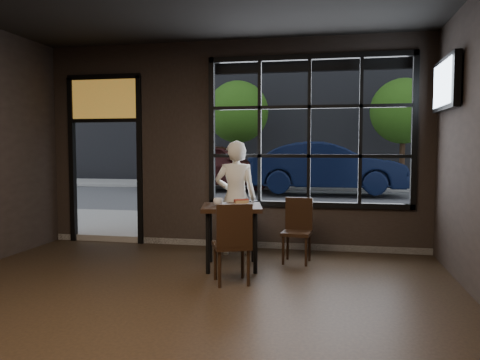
% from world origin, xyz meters
% --- Properties ---
extents(floor, '(6.00, 7.00, 0.02)m').
position_xyz_m(floor, '(0.00, 0.00, -0.01)').
color(floor, black).
rests_on(floor, ground).
extents(window_frame, '(3.06, 0.12, 2.28)m').
position_xyz_m(window_frame, '(1.20, 3.50, 1.80)').
color(window_frame, black).
rests_on(window_frame, ground).
extents(stained_transom, '(1.20, 0.06, 0.70)m').
position_xyz_m(stained_transom, '(-2.10, 3.50, 2.35)').
color(stained_transom, orange).
rests_on(stained_transom, ground).
extents(street_asphalt, '(60.00, 41.00, 0.04)m').
position_xyz_m(street_asphalt, '(0.00, 24.00, -0.02)').
color(street_asphalt, '#545456').
rests_on(street_asphalt, ground).
extents(building_across, '(28.00, 12.00, 15.00)m').
position_xyz_m(building_across, '(0.00, 23.00, 7.50)').
color(building_across, '#5B5956').
rests_on(building_across, ground).
extents(cafe_table, '(0.89, 0.89, 0.82)m').
position_xyz_m(cafe_table, '(0.28, 2.27, 0.41)').
color(cafe_table, black).
rests_on(cafe_table, floor).
extents(chair_near, '(0.53, 0.53, 0.94)m').
position_xyz_m(chair_near, '(0.42, 1.59, 0.47)').
color(chair_near, black).
rests_on(chair_near, floor).
extents(chair_window, '(0.41, 0.41, 0.87)m').
position_xyz_m(chair_window, '(1.09, 2.68, 0.44)').
color(chair_window, black).
rests_on(chair_window, floor).
extents(man, '(0.66, 0.48, 1.66)m').
position_xyz_m(man, '(0.17, 3.03, 0.83)').
color(man, white).
rests_on(man, floor).
extents(hotdog, '(0.21, 0.17, 0.06)m').
position_xyz_m(hotdog, '(0.38, 2.42, 0.84)').
color(hotdog, tan).
rests_on(hotdog, cafe_table).
extents(cup, '(0.13, 0.13, 0.10)m').
position_xyz_m(cup, '(0.11, 2.22, 0.86)').
color(cup, silver).
rests_on(cup, cafe_table).
extents(tv, '(0.13, 1.11, 0.65)m').
position_xyz_m(tv, '(2.93, 2.70, 2.35)').
color(tv, black).
rests_on(tv, wall_right).
extents(navy_car, '(5.04, 1.90, 1.64)m').
position_xyz_m(navy_car, '(1.40, 11.76, 0.92)').
color(navy_car, black).
rests_on(navy_car, street_asphalt).
extents(maroon_car, '(4.96, 2.42, 1.63)m').
position_xyz_m(maroon_car, '(-2.54, 12.67, 0.91)').
color(maroon_car, '#361212').
rests_on(maroon_car, street_asphalt).
extents(tree_left, '(2.46, 2.46, 4.20)m').
position_xyz_m(tree_left, '(-2.16, 14.78, 2.96)').
color(tree_left, '#332114').
rests_on(tree_left, street_asphalt).
extents(tree_right, '(2.40, 2.40, 4.09)m').
position_xyz_m(tree_right, '(4.09, 14.51, 2.88)').
color(tree_right, '#332114').
rests_on(tree_right, street_asphalt).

